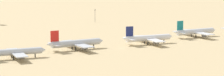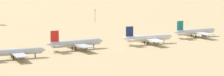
{
  "view_description": "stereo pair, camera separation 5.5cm",
  "coord_description": "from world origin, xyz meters",
  "px_view_note": "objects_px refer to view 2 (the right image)",
  "views": [
    {
      "loc": [
        -193.02,
        -268.47,
        55.41
      ],
      "look_at": [
        -0.04,
        10.7,
        6.0
      ],
      "focal_mm": 77.17,
      "sensor_mm": 36.0,
      "label": 1
    },
    {
      "loc": [
        -192.98,
        -268.5,
        55.41
      ],
      "look_at": [
        -0.04,
        10.7,
        6.0
      ],
      "focal_mm": 77.17,
      "sensor_mm": 36.0,
      "label": 2
    }
  ],
  "objects_px": {
    "parked_jet_navy_3": "(148,38)",
    "parked_jet_teal_4": "(195,32)",
    "parked_jet_white_1": "(14,52)",
    "light_pole_west": "(95,15)",
    "parked_jet_red_2": "(75,43)"
  },
  "relations": [
    {
      "from": "parked_jet_navy_3",
      "to": "light_pole_west",
      "type": "bearing_deg",
      "value": 82.65
    },
    {
      "from": "parked_jet_red_2",
      "to": "parked_jet_teal_4",
      "type": "distance_m",
      "value": 110.19
    },
    {
      "from": "parked_jet_navy_3",
      "to": "parked_jet_teal_4",
      "type": "bearing_deg",
      "value": 16.95
    },
    {
      "from": "parked_jet_red_2",
      "to": "light_pole_west",
      "type": "bearing_deg",
      "value": 57.34
    },
    {
      "from": "parked_jet_teal_4",
      "to": "light_pole_west",
      "type": "relative_size",
      "value": 3.29
    },
    {
      "from": "parked_jet_red_2",
      "to": "parked_jet_teal_4",
      "type": "relative_size",
      "value": 1.01
    },
    {
      "from": "parked_jet_navy_3",
      "to": "parked_jet_teal_4",
      "type": "relative_size",
      "value": 0.98
    },
    {
      "from": "parked_jet_white_1",
      "to": "light_pole_west",
      "type": "relative_size",
      "value": 3.05
    },
    {
      "from": "parked_jet_navy_3",
      "to": "light_pole_west",
      "type": "height_order",
      "value": "parked_jet_navy_3"
    },
    {
      "from": "parked_jet_white_1",
      "to": "parked_jet_teal_4",
      "type": "relative_size",
      "value": 0.93
    },
    {
      "from": "parked_jet_teal_4",
      "to": "parked_jet_red_2",
      "type": "bearing_deg",
      "value": -176.2
    },
    {
      "from": "parked_jet_white_1",
      "to": "light_pole_west",
      "type": "height_order",
      "value": "parked_jet_white_1"
    },
    {
      "from": "parked_jet_navy_3",
      "to": "parked_jet_teal_4",
      "type": "xyz_separation_m",
      "value": [
        53.81,
        6.07,
        0.07
      ]
    },
    {
      "from": "parked_jet_white_1",
      "to": "parked_jet_red_2",
      "type": "xyz_separation_m",
      "value": [
        47.57,
        7.02,
        0.36
      ]
    },
    {
      "from": "light_pole_west",
      "to": "parked_jet_red_2",
      "type": "bearing_deg",
      "value": -127.15
    }
  ]
}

